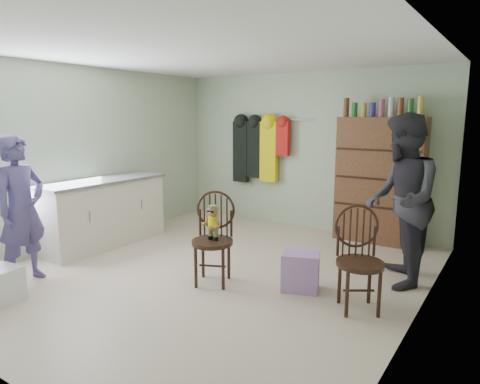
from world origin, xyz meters
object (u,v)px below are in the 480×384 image
Objects in this scene: chair_front at (213,231)px; dresser at (379,180)px; chair_far at (359,254)px; counter at (103,212)px.

dresser is (1.05, 2.54, 0.34)m from chair_front.
dresser reaches higher than chair_front.
chair_front is 0.49× the size of dresser.
chair_front is 1.02× the size of chair_far.
chair_far is (1.53, 0.24, -0.04)m from chair_front.
counter is 1.88× the size of chair_far.
dresser is at bearing 68.25° from chair_far.
dresser is (3.20, 2.30, 0.44)m from counter.
chair_far is 2.39m from dresser.
counter is 2.16m from chair_front.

